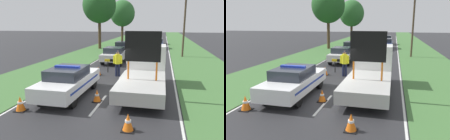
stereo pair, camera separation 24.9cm
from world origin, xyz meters
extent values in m
plane|color=#28282B|center=(0.00, 0.00, 0.00)|extent=(160.00, 160.00, 0.00)
cube|color=silver|center=(0.00, -1.42, 0.00)|extent=(0.12, 2.66, 0.01)
cube|color=silver|center=(0.00, 4.98, 0.00)|extent=(0.12, 2.66, 0.01)
cube|color=silver|center=(0.00, 11.37, 0.00)|extent=(0.12, 2.66, 0.01)
cube|color=silver|center=(0.00, 17.76, 0.00)|extent=(0.12, 2.66, 0.01)
cube|color=silver|center=(0.00, 24.15, 0.00)|extent=(0.12, 2.66, 0.01)
cube|color=silver|center=(0.00, 30.54, 0.00)|extent=(0.12, 2.66, 0.01)
cube|color=silver|center=(0.00, 36.93, 0.00)|extent=(0.12, 2.66, 0.01)
cube|color=silver|center=(0.00, 43.32, 0.00)|extent=(0.12, 2.66, 0.01)
cube|color=silver|center=(0.00, 49.71, 0.00)|extent=(0.12, 2.66, 0.01)
cube|color=silver|center=(-3.60, 19.08, 0.00)|extent=(0.10, 69.21, 0.01)
cube|color=silver|center=(3.60, 19.08, 0.00)|extent=(0.10, 69.21, 0.01)
cube|color=#427038|center=(-6.15, 20.00, 0.01)|extent=(4.91, 120.00, 0.03)
cube|color=#427038|center=(6.15, 20.00, 0.01)|extent=(4.91, 120.00, 0.03)
cube|color=white|center=(-1.85, -0.48, 0.69)|extent=(1.85, 4.82, 0.67)
cube|color=#282D38|center=(-1.85, -0.62, 1.27)|extent=(1.63, 2.22, 0.50)
cylinder|color=black|center=(-2.66, 1.02, 0.35)|extent=(0.24, 0.71, 0.71)
cylinder|color=black|center=(-1.04, 1.02, 0.35)|extent=(0.24, 0.71, 0.71)
cylinder|color=black|center=(-2.66, -1.97, 0.35)|extent=(0.24, 0.71, 0.71)
cylinder|color=black|center=(-1.04, -1.97, 0.35)|extent=(0.24, 0.71, 0.71)
cube|color=#1E38C6|center=(-1.85, -0.62, 1.57)|extent=(1.30, 0.24, 0.10)
cube|color=#193399|center=(-1.85, -0.48, 0.72)|extent=(1.86, 3.95, 0.10)
cube|color=black|center=(-1.85, 1.97, 0.62)|extent=(1.02, 0.08, 0.40)
cube|color=white|center=(1.85, 3.03, 1.38)|extent=(2.24, 1.96, 1.98)
cube|color=#232833|center=(1.85, 3.99, 1.74)|extent=(1.91, 0.04, 0.87)
cube|color=#B2B2AD|center=(1.85, -0.13, 0.69)|extent=(2.24, 4.35, 0.60)
cylinder|color=#D16619|center=(1.16, -0.13, 1.44)|extent=(0.09, 0.09, 0.90)
cylinder|color=#D16619|center=(2.54, -0.13, 1.44)|extent=(0.09, 0.09, 0.90)
cube|color=black|center=(1.85, -0.13, 2.61)|extent=(1.72, 0.12, 1.45)
cylinder|color=black|center=(0.85, 3.03, 0.39)|extent=(0.24, 0.78, 0.78)
cylinder|color=black|center=(2.85, 3.03, 0.39)|extent=(0.24, 0.78, 0.78)
cylinder|color=black|center=(0.85, -1.00, 0.39)|extent=(0.24, 0.78, 0.78)
cylinder|color=black|center=(2.85, -1.00, 0.39)|extent=(0.24, 0.78, 0.78)
cylinder|color=black|center=(-1.23, 5.26, 0.42)|extent=(0.07, 0.07, 0.84)
cylinder|color=black|center=(0.78, 5.26, 0.42)|extent=(0.07, 0.07, 0.84)
cube|color=yellow|center=(-1.28, 5.26, 0.93)|extent=(0.42, 0.08, 0.19)
cube|color=black|center=(-0.86, 5.26, 0.93)|extent=(0.42, 0.08, 0.19)
cube|color=yellow|center=(-0.44, 5.26, 0.93)|extent=(0.42, 0.08, 0.19)
cube|color=black|center=(-0.02, 5.26, 0.93)|extent=(0.42, 0.08, 0.19)
cube|color=yellow|center=(0.40, 5.26, 0.93)|extent=(0.42, 0.08, 0.19)
cube|color=black|center=(0.82, 5.26, 0.93)|extent=(0.42, 0.08, 0.19)
cylinder|color=#191E38|center=(-0.35, 4.20, 0.45)|extent=(0.17, 0.17, 0.90)
cylinder|color=#191E38|center=(-0.17, 4.20, 0.45)|extent=(0.17, 0.17, 0.90)
cylinder|color=yellow|center=(-0.26, 4.20, 1.24)|extent=(0.41, 0.41, 0.68)
cylinder|color=yellow|center=(-0.52, 4.20, 1.20)|extent=(0.14, 0.14, 0.57)
cylinder|color=yellow|center=(0.00, 4.20, 1.20)|extent=(0.14, 0.14, 0.57)
sphere|color=#A57A5B|center=(-0.26, 4.20, 1.69)|extent=(0.23, 0.23, 0.23)
cylinder|color=#141933|center=(-0.26, 4.20, 1.76)|extent=(0.27, 0.27, 0.06)
cylinder|color=#191E38|center=(0.54, 4.46, 0.44)|extent=(0.17, 0.17, 0.88)
cylinder|color=#191E38|center=(0.72, 4.46, 0.44)|extent=(0.17, 0.17, 0.88)
cylinder|color=#B2AD9E|center=(0.63, 4.46, 1.22)|extent=(0.41, 0.41, 0.66)
cylinder|color=#B2AD9E|center=(0.38, 4.46, 1.18)|extent=(0.13, 0.13, 0.56)
cylinder|color=#B2AD9E|center=(0.88, 4.46, 1.18)|extent=(0.13, 0.13, 0.56)
sphere|color=beige|center=(0.63, 4.46, 1.66)|extent=(0.23, 0.23, 0.23)
cube|color=black|center=(-3.07, -2.85, 0.01)|extent=(0.47, 0.47, 0.03)
cone|color=orange|center=(-3.07, -2.85, 0.34)|extent=(0.40, 0.40, 0.62)
cylinder|color=white|center=(-3.07, -2.85, 0.37)|extent=(0.23, 0.23, 0.09)
cube|color=black|center=(1.71, -3.56, 0.01)|extent=(0.46, 0.46, 0.03)
cone|color=orange|center=(1.71, -3.56, 0.33)|extent=(0.39, 0.39, 0.61)
cylinder|color=white|center=(1.71, -3.56, 0.36)|extent=(0.22, 0.22, 0.08)
cube|color=black|center=(-0.19, -1.03, 0.01)|extent=(0.43, 0.43, 0.03)
cone|color=orange|center=(-0.19, -1.03, 0.31)|extent=(0.36, 0.36, 0.56)
cylinder|color=white|center=(-0.19, -1.03, 0.34)|extent=(0.21, 0.21, 0.08)
cube|color=black|center=(-1.69, 4.19, 0.01)|extent=(0.45, 0.45, 0.03)
cone|color=orange|center=(-1.69, 4.19, 0.33)|extent=(0.38, 0.38, 0.59)
cylinder|color=white|center=(-1.69, 4.19, 0.36)|extent=(0.22, 0.22, 0.08)
cube|color=silver|center=(-1.62, 9.31, 0.68)|extent=(1.88, 4.01, 0.59)
cube|color=#282D38|center=(-1.62, 9.19, 1.23)|extent=(1.65, 1.84, 0.51)
cylinder|color=black|center=(-2.44, 10.55, 0.39)|extent=(0.24, 0.78, 0.78)
cylinder|color=black|center=(-0.80, 10.55, 0.39)|extent=(0.24, 0.78, 0.78)
cylinder|color=black|center=(-2.44, 8.07, 0.39)|extent=(0.24, 0.78, 0.78)
cylinder|color=black|center=(-0.80, 8.07, 0.39)|extent=(0.24, 0.78, 0.78)
cube|color=black|center=(-1.86, 15.65, 0.66)|extent=(1.89, 4.65, 0.59)
cube|color=#282D38|center=(-1.86, 15.51, 1.22)|extent=(1.67, 2.14, 0.53)
cylinder|color=black|center=(-2.68, 17.09, 0.37)|extent=(0.24, 0.73, 0.73)
cylinder|color=black|center=(-1.03, 17.09, 0.37)|extent=(0.24, 0.73, 0.73)
cylinder|color=black|center=(-2.68, 14.21, 0.37)|extent=(0.24, 0.73, 0.73)
cylinder|color=black|center=(-1.03, 14.21, 0.37)|extent=(0.24, 0.73, 0.73)
cube|color=navy|center=(1.91, 22.35, 0.62)|extent=(1.85, 4.22, 0.56)
cube|color=#282D38|center=(1.91, 22.22, 1.18)|extent=(1.63, 1.94, 0.56)
cylinder|color=black|center=(1.10, 23.66, 0.34)|extent=(0.24, 0.68, 0.68)
cylinder|color=black|center=(2.71, 23.66, 0.34)|extent=(0.24, 0.68, 0.68)
cylinder|color=black|center=(1.10, 21.04, 0.34)|extent=(0.24, 0.68, 0.68)
cylinder|color=black|center=(2.71, 21.04, 0.34)|extent=(0.24, 0.68, 0.68)
cube|color=slate|center=(1.75, 28.96, 0.66)|extent=(1.79, 4.26, 0.67)
cube|color=#282D38|center=(1.75, 28.84, 1.27)|extent=(1.57, 1.96, 0.54)
cylinder|color=black|center=(0.97, 30.28, 0.33)|extent=(0.24, 0.65, 0.65)
cylinder|color=black|center=(2.52, 30.28, 0.33)|extent=(0.24, 0.65, 0.65)
cylinder|color=black|center=(0.97, 27.64, 0.33)|extent=(0.24, 0.65, 0.65)
cylinder|color=black|center=(2.52, 27.64, 0.33)|extent=(0.24, 0.65, 0.65)
cylinder|color=#4C3823|center=(-4.40, 28.44, 1.85)|extent=(0.41, 0.41, 3.69)
ellipsoid|color=#2D662D|center=(-4.40, 28.44, 5.32)|extent=(4.35, 4.35, 4.56)
cylinder|color=#4C3823|center=(-6.15, 19.97, 2.17)|extent=(0.42, 0.42, 4.35)
ellipsoid|color=#235623|center=(-6.15, 19.97, 6.11)|extent=(4.70, 4.70, 4.93)
cylinder|color=#473828|center=(4.95, 14.66, 3.43)|extent=(0.20, 0.20, 6.87)
camera|label=1|loc=(2.76, -10.56, 3.72)|focal=35.00mm
camera|label=2|loc=(3.00, -10.50, 3.72)|focal=35.00mm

